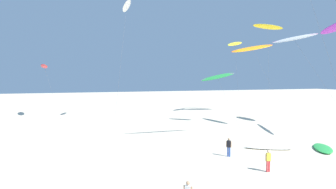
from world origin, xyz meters
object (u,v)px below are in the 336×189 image
grounded_kite_1 (323,148)px  person_mid_field (268,160)px  flying_kite_1 (235,44)px  flying_kite_6 (217,77)px  flying_kite_2 (294,39)px  flying_kite_7 (44,66)px  flying_kite_5 (127,6)px  person_foreground_walker (229,146)px  grounded_kite_2 (269,148)px  flying_kite_10 (268,27)px  flying_kite_3 (252,48)px

grounded_kite_1 → person_mid_field: person_mid_field is taller
flying_kite_1 → flying_kite_6: 14.86m
flying_kite_2 → grounded_kite_1: flying_kite_2 is taller
flying_kite_7 → flying_kite_5: bearing=-40.6°
flying_kite_6 → person_foreground_walker: bearing=-116.4°
flying_kite_5 → grounded_kite_2: (9.04, -23.35, -18.27)m
flying_kite_2 → flying_kite_6: 12.16m
person_foreground_walker → person_mid_field: bearing=-85.5°
flying_kite_1 → person_mid_field: size_ratio=8.74×
flying_kite_6 → flying_kite_10: size_ratio=0.45×
flying_kite_6 → grounded_kite_1: (1.11, -19.21, -7.11)m
flying_kite_10 → person_mid_field: flying_kite_10 is taller
person_foreground_walker → flying_kite_3: bearing=51.3°
flying_kite_2 → flying_kite_3: (5.57, 17.25, 0.39)m
flying_kite_5 → flying_kite_7: bearing=139.4°
flying_kite_2 → flying_kite_7: flying_kite_2 is taller
grounded_kite_1 → person_mid_field: (-9.80, -4.05, 0.78)m
flying_kite_2 → grounded_kite_2: size_ratio=2.86×
person_foreground_walker → flying_kite_2: bearing=31.8°
flying_kite_3 → grounded_kite_2: 33.62m
flying_kite_5 → flying_kite_6: 18.12m
flying_kite_5 → grounded_kite_1: (13.97, -25.35, -18.29)m
flying_kite_6 → grounded_kite_2: size_ratio=1.78×
flying_kite_2 → flying_kite_3: 18.13m
flying_kite_10 → flying_kite_6: bearing=-152.6°
grounded_kite_2 → person_mid_field: 7.80m
flying_kite_3 → flying_kite_10: bearing=-14.6°
flying_kite_6 → grounded_kite_2: flying_kite_6 is taller
flying_kite_3 → flying_kite_1: bearing=171.0°
flying_kite_6 → flying_kite_7: 30.74m
flying_kite_6 → person_mid_field: flying_kite_6 is taller
grounded_kite_2 → flying_kite_3: bearing=57.6°
person_foreground_walker → person_mid_field: 4.94m
flying_kite_1 → flying_kite_5: 22.91m
person_foreground_walker → flying_kite_7: bearing=115.0°
grounded_kite_1 → flying_kite_1: bearing=74.1°
flying_kite_2 → grounded_kite_2: 18.91m
flying_kite_7 → grounded_kite_2: flying_kite_7 is taller
flying_kite_2 → flying_kite_5: bearing=144.6°
flying_kite_7 → person_mid_field: 44.41m
flying_kite_1 → flying_kite_5: bearing=-171.1°
flying_kite_7 → person_mid_field: size_ratio=5.79×
flying_kite_1 → flying_kite_10: size_ratio=0.81×
flying_kite_6 → grounded_kite_2: bearing=-102.6°
flying_kite_5 → flying_kite_10: flying_kite_5 is taller
flying_kite_7 → flying_kite_1: bearing=-12.0°
flying_kite_7 → flying_kite_6: bearing=-33.7°
flying_kite_10 → flying_kite_7: bearing=168.1°
flying_kite_10 → person_foreground_walker: (-24.99, -26.59, -16.25)m
flying_kite_5 → person_foreground_walker: 30.32m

